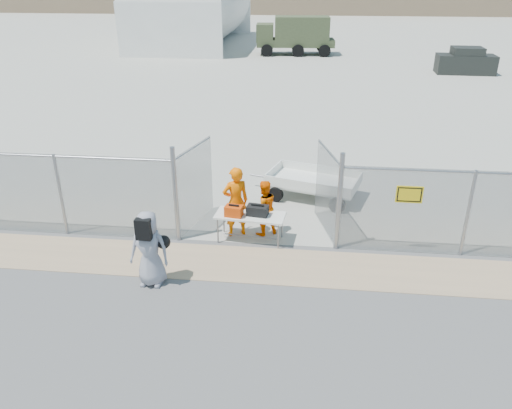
# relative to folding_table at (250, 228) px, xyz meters

# --- Properties ---
(ground) EXTENTS (160.00, 160.00, 0.00)m
(ground) POSITION_rel_folding_table_xyz_m (0.17, -2.16, -0.37)
(ground) COLOR #585858
(tarmac_inside) EXTENTS (160.00, 80.00, 0.01)m
(tarmac_inside) POSITION_rel_folding_table_xyz_m (0.17, 39.84, -0.36)
(tarmac_inside) COLOR #A6A597
(tarmac_inside) RESTS_ON ground
(dirt_strip) EXTENTS (44.00, 1.60, 0.01)m
(dirt_strip) POSITION_rel_folding_table_xyz_m (0.17, -1.16, -0.36)
(dirt_strip) COLOR tan
(dirt_strip) RESTS_ON ground
(chain_link_fence) EXTENTS (40.00, 0.20, 2.20)m
(chain_link_fence) POSITION_rel_folding_table_xyz_m (0.17, -0.16, 0.73)
(chain_link_fence) COLOR gray
(chain_link_fence) RESTS_ON ground
(folding_table) EXTENTS (1.80, 0.89, 0.74)m
(folding_table) POSITION_rel_folding_table_xyz_m (0.00, 0.00, 0.00)
(folding_table) COLOR white
(folding_table) RESTS_ON ground
(orange_bag) EXTENTS (0.47, 0.35, 0.27)m
(orange_bag) POSITION_rel_folding_table_xyz_m (-0.39, -0.12, 0.50)
(orange_bag) COLOR #DD4209
(orange_bag) RESTS_ON folding_table
(black_duffel) EXTENTS (0.56, 0.38, 0.25)m
(black_duffel) POSITION_rel_folding_table_xyz_m (0.19, -0.01, 0.49)
(black_duffel) COLOR black
(black_duffel) RESTS_ON folding_table
(security_worker_left) EXTENTS (0.81, 0.69, 1.88)m
(security_worker_left) POSITION_rel_folding_table_xyz_m (-0.40, 0.29, 0.57)
(security_worker_left) COLOR #FF6700
(security_worker_left) RESTS_ON ground
(security_worker_right) EXTENTS (0.91, 0.84, 1.50)m
(security_worker_right) POSITION_rel_folding_table_xyz_m (0.30, 0.40, 0.38)
(security_worker_right) COLOR #FF6700
(security_worker_right) RESTS_ON ground
(visitor) EXTENTS (0.87, 0.59, 1.73)m
(visitor) POSITION_rel_folding_table_xyz_m (-1.92, -2.15, 0.50)
(visitor) COLOR gray
(visitor) RESTS_ON ground
(utility_trailer) EXTENTS (3.82, 2.70, 0.84)m
(utility_trailer) POSITION_rel_folding_table_xyz_m (1.58, 2.89, 0.05)
(utility_trailer) COLOR white
(utility_trailer) RESTS_ON ground
(military_truck) EXTENTS (6.43, 2.73, 3.00)m
(military_truck) POSITION_rel_folding_table_xyz_m (-0.08, 31.80, 1.13)
(military_truck) COLOR #3D482B
(military_truck) RESTS_ON ground
(parked_vehicle_near) EXTENTS (3.80, 1.81, 1.69)m
(parked_vehicle_near) POSITION_rel_folding_table_xyz_m (11.60, 24.48, 0.48)
(parked_vehicle_near) COLOR black
(parked_vehicle_near) RESTS_ON ground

